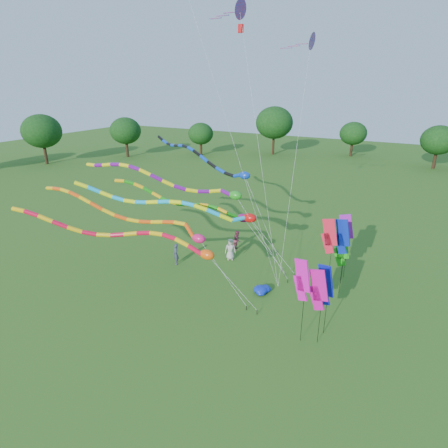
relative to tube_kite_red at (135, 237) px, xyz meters
The scene contains 21 objects.
ground 7.00m from the tube_kite_red, 17.46° to the left, with size 160.00×160.00×0.00m, color #265416.
tree_ring 6.99m from the tube_kite_red, 23.46° to the right, with size 120.29×120.60×9.58m.
tube_kite_red is the anchor object (origin of this frame).
tube_kite_orange 2.33m from the tube_kite_red, 126.98° to the left, with size 15.55×1.88×7.14m.
tube_kite_purple 5.63m from the tube_kite_red, 94.35° to the left, with size 15.42×3.09×8.67m.
tube_kite_blue 11.48m from the tube_kite_red, 97.96° to the left, with size 15.36×5.78×9.10m.
tube_kite_cyan 4.74m from the tube_kite_red, 82.99° to the left, with size 14.57×6.18×7.43m.
tube_kite_green 6.59m from the tube_kite_red, 87.36° to the left, with size 13.50×2.51×6.91m.
delta_kite_high_a 15.67m from the tube_kite_red, 67.89° to the left, with size 6.64×2.95×18.58m.
delta_kite_high_c 18.26m from the tube_kite_red, 62.32° to the left, with size 3.28×7.50×17.41m.
banner_pole_blue_a 11.70m from the tube_kite_red, 12.33° to the left, with size 1.10×0.52×4.31m.
banner_pole_violet 14.57m from the tube_kite_red, 41.37° to the left, with size 1.16×0.18×4.97m.
banner_pole_blue_b 13.32m from the tube_kite_red, 33.37° to the left, with size 1.15×0.32×5.38m.
banner_pole_magenta_a 10.46m from the tube_kite_red, ahead, with size 1.11×0.49×5.00m.
banner_pole_red 12.42m from the tube_kite_red, 33.07° to the left, with size 1.16×0.17×5.47m.
banner_pole_magenta_b 11.38m from the tube_kite_red, ahead, with size 1.16×0.16×4.53m.
banner_pole_green 14.05m from the tube_kite_red, 38.12° to the left, with size 1.16×0.22×3.84m.
blue_nylon_heap 9.74m from the tube_kite_red, 33.09° to the left, with size 1.15×1.39×0.45m.
person_a 9.42m from the tube_kite_red, 74.10° to the left, with size 0.87×0.57×1.79m, color #B9B3A7.
person_b 6.76m from the tube_kite_red, 100.53° to the left, with size 0.62×0.41×1.70m, color #3B3C52.
person_c 11.20m from the tube_kite_red, 79.12° to the left, with size 0.83×0.64×1.70m, color #8B324A.
Camera 1 is at (9.99, -17.74, 13.63)m, focal length 30.00 mm.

